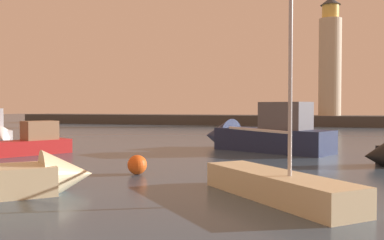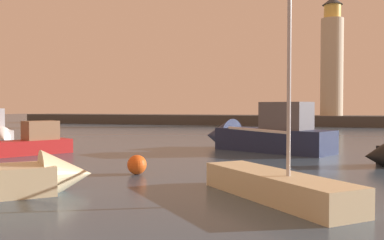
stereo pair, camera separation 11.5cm
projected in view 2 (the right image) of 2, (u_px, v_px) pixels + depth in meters
name	position (u px, v px, depth m)	size (l,w,h in m)	color
ground_plane	(248.00, 143.00, 33.91)	(220.00, 220.00, 0.00)	#384C60
breakwater	(285.00, 120.00, 65.23)	(87.90, 6.78, 1.53)	#423F3D
lighthouse	(332.00, 60.00, 62.96)	(3.23, 3.23, 17.35)	beige
motorboat_0	(260.00, 135.00, 27.93)	(9.45, 6.25, 3.58)	#1E284C
motorboat_3	(22.00, 144.00, 25.27)	(4.18, 5.74, 2.28)	#B21E1E
sailboat_moored	(275.00, 184.00, 13.19)	(5.32, 5.53, 7.90)	beige
mooring_buoy	(137.00, 165.00, 18.09)	(0.82, 0.82, 0.82)	#EA5919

